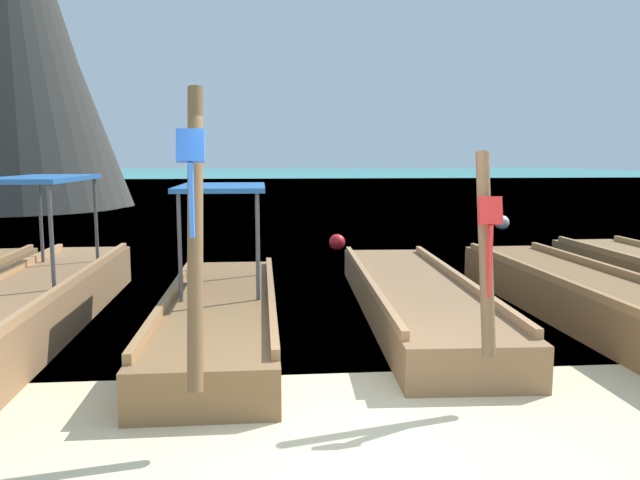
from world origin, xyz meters
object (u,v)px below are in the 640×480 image
at_px(karst_rock, 13,25).
at_px(longtail_boat_blue_ribbon, 221,310).
at_px(longtail_boat_turquoise_ribbon, 26,308).
at_px(longtail_boat_green_ribbon, 593,301).
at_px(mooring_buoy_near, 337,242).
at_px(mooring_buoy_far, 502,223).
at_px(longtail_boat_red_ribbon, 414,298).

bearing_deg(karst_rock, longtail_boat_blue_ribbon, -64.56).
bearing_deg(longtail_boat_turquoise_ribbon, longtail_boat_green_ribbon, -0.04).
height_order(longtail_boat_green_ribbon, mooring_buoy_near, longtail_boat_green_ribbon).
relative_size(karst_rock, mooring_buoy_far, 36.69).
relative_size(longtail_boat_blue_ribbon, karst_rock, 0.37).
distance_m(karst_rock, mooring_buoy_near, 19.51).
xyz_separation_m(longtail_boat_turquoise_ribbon, mooring_buoy_far, (10.06, 10.44, -0.15)).
distance_m(longtail_boat_red_ribbon, longtail_boat_green_ribbon, 2.34).
relative_size(longtail_boat_blue_ribbon, longtail_boat_green_ribbon, 0.84).
relative_size(longtail_boat_turquoise_ribbon, mooring_buoy_near, 19.38).
distance_m(karst_rock, mooring_buoy_far, 21.31).
distance_m(mooring_buoy_near, mooring_buoy_far, 6.58).
distance_m(longtail_boat_green_ribbon, karst_rock, 26.01).
relative_size(longtail_boat_red_ribbon, mooring_buoy_near, 16.71).
bearing_deg(longtail_boat_blue_ribbon, longtail_boat_green_ribbon, 0.94).
distance_m(longtail_boat_red_ribbon, karst_rock, 24.32).
relative_size(longtail_boat_red_ribbon, mooring_buoy_far, 14.69).
height_order(longtail_boat_turquoise_ribbon, longtail_boat_blue_ribbon, longtail_boat_blue_ribbon).
xyz_separation_m(karst_rock, mooring_buoy_far, (17.40, -9.83, -7.40)).
bearing_deg(karst_rock, longtail_boat_turquoise_ribbon, -70.11).
xyz_separation_m(longtail_boat_green_ribbon, mooring_buoy_near, (-2.59, 6.76, -0.10)).
bearing_deg(longtail_boat_blue_ribbon, karst_rock, 115.44).
distance_m(longtail_boat_red_ribbon, mooring_buoy_near, 6.14).
bearing_deg(mooring_buoy_far, mooring_buoy_near, -145.86).
distance_m(longtail_boat_blue_ribbon, mooring_buoy_near, 7.20).
bearing_deg(mooring_buoy_near, mooring_buoy_far, 34.14).
height_order(longtail_boat_turquoise_ribbon, longtail_boat_green_ribbon, longtail_boat_turquoise_ribbon).
xyz_separation_m(longtail_boat_red_ribbon, mooring_buoy_far, (5.11, 9.82, -0.02)).
distance_m(longtail_boat_turquoise_ribbon, longtail_boat_red_ribbon, 4.99).
relative_size(longtail_boat_turquoise_ribbon, karst_rock, 0.46).
relative_size(longtail_boat_blue_ribbon, longtail_boat_red_ribbon, 0.92).
distance_m(longtail_boat_blue_ribbon, longtail_boat_green_ribbon, 4.86).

